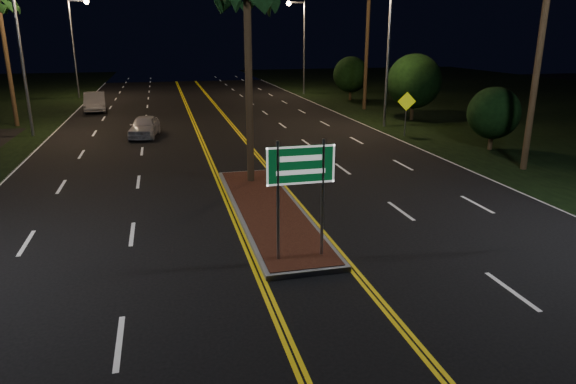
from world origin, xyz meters
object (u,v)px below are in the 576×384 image
object	(u,v)px
warning_sign	(406,107)
median_island	(268,210)
streetlight_left_far	(76,37)
streetlight_right_mid	(383,38)
highway_sign	(301,176)
car_far	(95,100)
streetlight_left_mid	(26,38)
car_near	(144,125)
shrub_mid	(414,81)
shrub_far	(351,74)
streetlight_right_far	(301,37)
shrub_near	(494,113)

from	to	relation	value
warning_sign	median_island	bearing A→B (deg)	-123.15
streetlight_left_far	streetlight_right_mid	xyz separation A→B (m)	(21.23, -22.00, 0.00)
highway_sign	car_far	size ratio (longest dim) A/B	0.62
streetlight_left_mid	car_near	world-z (taller)	streetlight_left_mid
streetlight_left_mid	car_far	bearing A→B (deg)	78.01
streetlight_right_mid	shrub_mid	xyz separation A→B (m)	(3.39, 2.00, -2.93)
shrub_mid	warning_sign	bearing A→B (deg)	-120.56
car_near	highway_sign	bearing A→B (deg)	-68.09
streetlight_left_far	car_far	distance (m)	11.19
shrub_mid	shrub_far	size ratio (longest dim) A/B	1.17
median_island	highway_sign	size ratio (longest dim) A/B	3.20
highway_sign	shrub_far	xyz separation A→B (m)	(13.80, 33.20, -0.07)
shrub_far	highway_sign	bearing A→B (deg)	-112.57
streetlight_right_far	streetlight_left_mid	bearing A→B (deg)	-139.70
streetlight_right_mid	shrub_far	distance (m)	14.74
shrub_far	warning_sign	size ratio (longest dim) A/B	1.51
car_near	shrub_far	bearing A→B (deg)	46.41
streetlight_left_mid	shrub_mid	distance (m)	24.79
streetlight_right_far	shrub_far	world-z (taller)	streetlight_right_far
shrub_mid	shrub_far	world-z (taller)	shrub_mid
streetlight_right_mid	shrub_mid	size ratio (longest dim) A/B	1.95
median_island	shrub_near	bearing A→B (deg)	27.41
streetlight_left_mid	streetlight_left_far	size ratio (longest dim) A/B	1.00
streetlight_right_far	shrub_near	bearing A→B (deg)	-84.11
highway_sign	streetlight_left_far	distance (m)	42.67
highway_sign	shrub_mid	bearing A→B (deg)	56.56
car_near	car_far	bearing A→B (deg)	117.58
streetlight_right_mid	shrub_far	bearing A→B (deg)	77.18
shrub_mid	car_far	world-z (taller)	shrub_mid
streetlight_left_far	streetlight_right_far	xyz separation A→B (m)	(21.23, -2.00, 0.00)
car_near	streetlight_right_mid	bearing A→B (deg)	8.73
highway_sign	car_near	distance (m)	19.85
streetlight_left_mid	shrub_far	world-z (taller)	streetlight_left_mid
median_island	shrub_far	distance (m)	32.19
median_island	car_far	distance (m)	28.42
car_near	car_far	distance (m)	12.71
shrub_mid	car_near	size ratio (longest dim) A/B	1.05
streetlight_right_mid	highway_sign	bearing A→B (deg)	-118.93
streetlight_left_far	car_near	bearing A→B (deg)	-74.22
shrub_far	car_far	bearing A→B (deg)	-175.18
streetlight_left_mid	shrub_mid	xyz separation A→B (m)	(24.61, 0.00, -2.93)
highway_sign	streetlight_right_far	distance (m)	40.74
streetlight_left_mid	shrub_near	size ratio (longest dim) A/B	2.73
shrub_near	shrub_mid	distance (m)	10.04
streetlight_right_mid	car_near	xyz separation A→B (m)	(-15.03, 0.07, -4.92)
median_island	shrub_mid	world-z (taller)	shrub_mid
streetlight_left_far	shrub_far	bearing A→B (deg)	-18.14
highway_sign	streetlight_right_far	bearing A→B (deg)	74.85
streetlight_left_far	streetlight_right_mid	size ratio (longest dim) A/B	1.00
car_near	streetlight_right_far	bearing A→B (deg)	61.99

